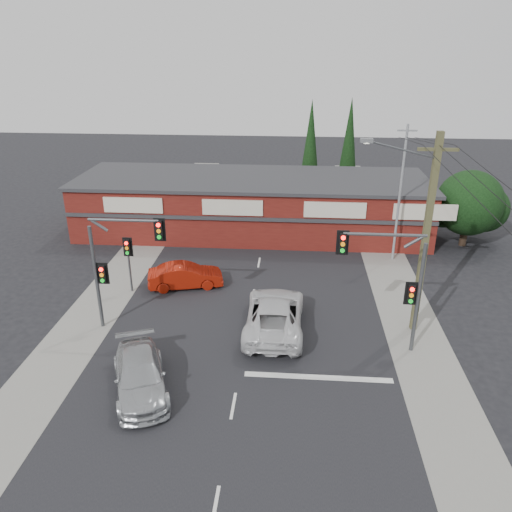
# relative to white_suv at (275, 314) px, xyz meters

# --- Properties ---
(ground) EXTENTS (120.00, 120.00, 0.00)m
(ground) POSITION_rel_white_suv_xyz_m (-1.40, -2.43, -0.86)
(ground) COLOR black
(ground) RESTS_ON ground
(road_strip) EXTENTS (14.00, 70.00, 0.01)m
(road_strip) POSITION_rel_white_suv_xyz_m (-1.40, 2.57, -0.86)
(road_strip) COLOR black
(road_strip) RESTS_ON ground
(verge_left) EXTENTS (3.00, 70.00, 0.02)m
(verge_left) POSITION_rel_white_suv_xyz_m (-9.90, 2.57, -0.85)
(verge_left) COLOR gray
(verge_left) RESTS_ON ground
(verge_right) EXTENTS (3.00, 70.00, 0.02)m
(verge_right) POSITION_rel_white_suv_xyz_m (7.10, 2.57, -0.85)
(verge_right) COLOR gray
(verge_right) RESTS_ON ground
(stop_line) EXTENTS (6.50, 0.35, 0.01)m
(stop_line) POSITION_rel_white_suv_xyz_m (2.10, -3.93, -0.85)
(stop_line) COLOR silver
(stop_line) RESTS_ON ground
(white_suv) EXTENTS (2.94, 6.26, 1.73)m
(white_suv) POSITION_rel_white_suv_xyz_m (0.00, 0.00, 0.00)
(white_suv) COLOR silver
(white_suv) RESTS_ON ground
(silver_suv) EXTENTS (3.73, 5.48, 1.47)m
(silver_suv) POSITION_rel_white_suv_xyz_m (-5.41, -5.35, -0.13)
(silver_suv) COLOR #AFB3B5
(silver_suv) RESTS_ON ground
(red_sedan) EXTENTS (4.64, 2.55, 1.45)m
(red_sedan) POSITION_rel_white_suv_xyz_m (-5.53, 4.39, -0.14)
(red_sedan) COLOR #981809
(red_sedan) RESTS_ON ground
(lane_dashes) EXTENTS (0.12, 49.47, 0.01)m
(lane_dashes) POSITION_rel_white_suv_xyz_m (-1.40, 3.51, -0.85)
(lane_dashes) COLOR silver
(lane_dashes) RESTS_ON ground
(shop_building) EXTENTS (27.30, 8.40, 4.22)m
(shop_building) POSITION_rel_white_suv_xyz_m (-2.39, 14.56, 1.27)
(shop_building) COLOR #531410
(shop_building) RESTS_ON ground
(tree_cluster) EXTENTS (5.90, 5.10, 5.50)m
(tree_cluster) POSITION_rel_white_suv_xyz_m (13.29, 13.01, 2.03)
(tree_cluster) COLOR #2D2116
(tree_cluster) RESTS_ON ground
(conifer_near) EXTENTS (1.80, 1.80, 9.25)m
(conifer_near) POSITION_rel_white_suv_xyz_m (2.10, 21.57, 4.61)
(conifer_near) COLOR #2D2116
(conifer_near) RESTS_ON ground
(conifer_far) EXTENTS (1.80, 1.80, 9.25)m
(conifer_far) POSITION_rel_white_suv_xyz_m (5.60, 23.57, 4.61)
(conifer_far) COLOR #2D2116
(conifer_far) RESTS_ON ground
(traffic_mast_left) EXTENTS (3.77, 0.27, 5.97)m
(traffic_mast_left) POSITION_rel_white_suv_xyz_m (-7.82, -0.42, 3.07)
(traffic_mast_left) COLOR #47494C
(traffic_mast_left) RESTS_ON ground
(traffic_mast_right) EXTENTS (3.96, 0.27, 5.97)m
(traffic_mast_right) POSITION_rel_white_suv_xyz_m (5.47, -1.42, 3.08)
(traffic_mast_right) COLOR #47494C
(traffic_mast_right) RESTS_ON ground
(pedestal_signal) EXTENTS (0.55, 0.27, 3.38)m
(pedestal_signal) POSITION_rel_white_suv_xyz_m (-8.60, 3.58, 1.54)
(pedestal_signal) COLOR #47494C
(pedestal_signal) RESTS_ON ground
(utility_pole) EXTENTS (4.38, 0.59, 10.00)m
(utility_pole) POSITION_rel_white_suv_xyz_m (6.97, 0.56, 4.53)
(utility_pole) COLOR brown
(utility_pole) RESTS_ON ground
(steel_pole) EXTENTS (1.20, 0.16, 9.00)m
(steel_pole) POSITION_rel_white_suv_xyz_m (7.60, 9.57, 3.84)
(steel_pole) COLOR gray
(steel_pole) RESTS_ON ground
(power_lines) EXTENTS (2.01, 29.00, 1.22)m
(power_lines) POSITION_rel_white_suv_xyz_m (7.08, -4.89, 8.18)
(power_lines) COLOR black
(power_lines) RESTS_ON ground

